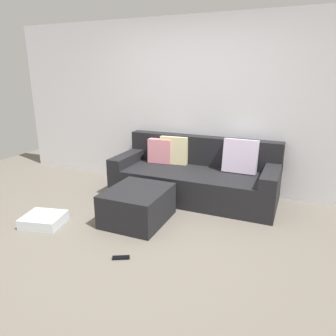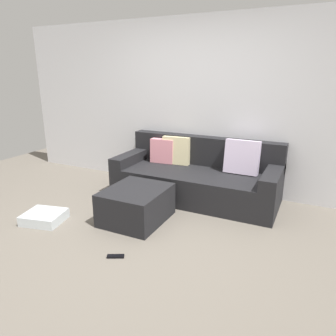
% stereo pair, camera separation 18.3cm
% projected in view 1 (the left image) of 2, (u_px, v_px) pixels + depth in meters
% --- Properties ---
extents(ground_plane, '(8.26, 8.26, 0.00)m').
position_uv_depth(ground_plane, '(134.00, 243.00, 3.33)').
color(ground_plane, '#6B6359').
extents(wall_back, '(6.35, 0.10, 2.50)m').
position_uv_depth(wall_back, '(196.00, 106.00, 4.68)').
color(wall_back, silver).
rests_on(wall_back, ground_plane).
extents(couch_sectional, '(2.29, 0.94, 0.87)m').
position_uv_depth(couch_sectional, '(195.00, 176.00, 4.50)').
color(couch_sectional, black).
rests_on(couch_sectional, ground_plane).
extents(ottoman, '(0.68, 0.79, 0.40)m').
position_uv_depth(ottoman, '(138.00, 205.00, 3.78)').
color(ottoman, black).
rests_on(ottoman, ground_plane).
extents(storage_bin, '(0.53, 0.48, 0.12)m').
position_uv_depth(storage_bin, '(44.00, 220.00, 3.72)').
color(storage_bin, silver).
rests_on(storage_bin, ground_plane).
extents(remote_near_ottoman, '(0.17, 0.12, 0.02)m').
position_uv_depth(remote_near_ottoman, '(121.00, 258.00, 3.04)').
color(remote_near_ottoman, black).
rests_on(remote_near_ottoman, ground_plane).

